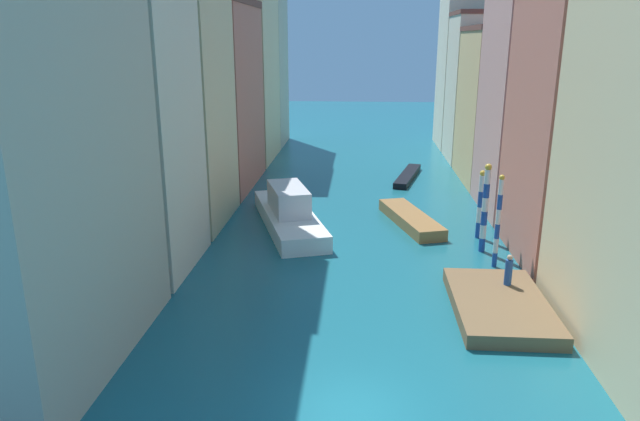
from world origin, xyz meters
TOP-DOWN VIEW (x-y plane):
  - ground_plane at (0.00, 24.50)m, footprint 154.00×154.00m
  - building_left_1 at (-12.66, 12.46)m, footprint 7.40×7.42m
  - building_left_2 at (-12.66, 20.73)m, footprint 7.40×8.52m
  - building_left_3 at (-12.66, 31.14)m, footprint 7.40×11.95m
  - building_left_4 at (-12.66, 42.74)m, footprint 7.40×10.50m
  - building_left_5 at (-12.66, 51.92)m, footprint 7.40×7.98m
  - building_right_1 at (12.66, 15.73)m, footprint 7.40×9.37m
  - building_right_2 at (12.66, 25.06)m, footprint 7.40×8.83m
  - building_right_3 at (12.66, 34.52)m, footprint 7.40×10.14m
  - building_right_4 at (12.66, 43.71)m, footprint 7.40×7.61m
  - building_right_5 at (12.66, 52.08)m, footprint 7.40×8.37m
  - waterfront_dock at (6.63, 7.98)m, footprint 4.21×7.23m
  - person_on_dock at (7.34, 9.65)m, footprint 0.36×0.36m
  - mooring_pole_0 at (7.59, 13.60)m, footprint 0.29×0.29m
  - mooring_pole_1 at (7.37, 16.03)m, footprint 0.40×0.40m
  - mooring_pole_2 at (7.62, 18.52)m, footprint 0.37×0.37m
  - vaporetto_white at (-4.66, 19.92)m, footprint 6.44×11.99m
  - gondola_black at (4.36, 34.55)m, footprint 3.07×8.48m
  - motorboat_0 at (3.55, 20.99)m, footprint 4.10×8.05m

SIDE VIEW (x-z plane):
  - ground_plane at x=0.00m, z-range 0.00..0.00m
  - gondola_black at x=4.36m, z-range 0.00..0.51m
  - waterfront_dock at x=6.63m, z-range 0.00..0.65m
  - motorboat_0 at x=3.55m, z-range 0.00..0.77m
  - vaporetto_white at x=-4.66m, z-range -0.42..2.36m
  - person_on_dock at x=7.34m, z-range 0.60..2.14m
  - mooring_pole_2 at x=7.62m, z-range 0.06..4.43m
  - mooring_pole_0 at x=7.59m, z-range 0.05..5.28m
  - mooring_pole_1 at x=7.37m, z-range 0.06..5.37m
  - building_right_3 at x=12.66m, z-range 0.01..13.23m
  - building_right_4 at x=12.66m, z-range 0.01..14.78m
  - building_left_3 at x=-12.66m, z-range 0.01..15.31m
  - building_right_2 at x=12.66m, z-range 0.01..17.89m
  - building_left_5 at x=-12.66m, z-range 0.01..18.73m
  - building_left_4 at x=-12.66m, z-range 0.01..19.20m
  - building_right_1 at x=12.66m, z-range 0.01..20.01m
  - building_left_1 at x=-12.66m, z-range 0.02..21.06m
  - building_left_2 at x=-12.66m, z-range 0.01..21.78m
  - building_right_5 at x=12.66m, z-range 0.01..21.99m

